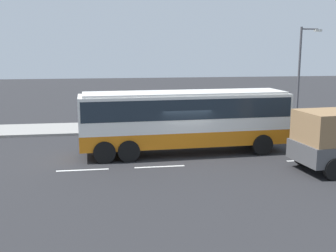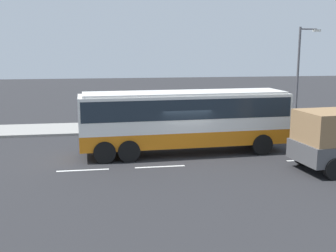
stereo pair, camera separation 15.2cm
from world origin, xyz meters
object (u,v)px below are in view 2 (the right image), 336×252
coach_bus (185,115)px  pedestrian_at_crossing (237,112)px  street_lamp (300,70)px  pedestrian_near_curb (276,111)px

coach_bus → pedestrian_at_crossing: 9.11m
coach_bus → street_lamp: bearing=30.7°
street_lamp → pedestrian_at_crossing: bearing=167.4°
coach_bus → pedestrian_at_crossing: size_ratio=7.10×
pedestrian_near_curb → pedestrian_at_crossing: bearing=-34.7°
coach_bus → pedestrian_near_curb: bearing=38.6°
pedestrian_at_crossing → street_lamp: (4.21, -0.94, 3.05)m
pedestrian_near_curb → pedestrian_at_crossing: size_ratio=0.96×
coach_bus → street_lamp: size_ratio=1.62×
pedestrian_at_crossing → pedestrian_near_curb: bearing=-34.6°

